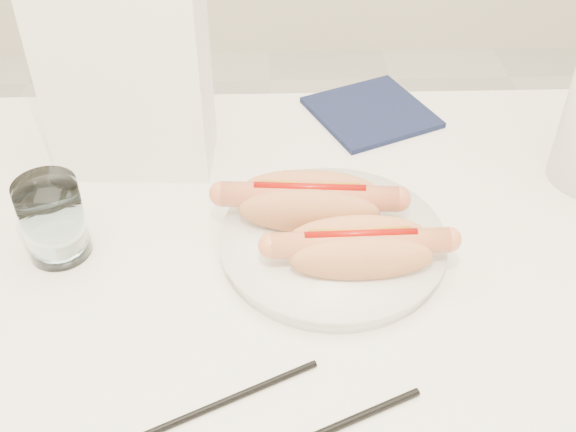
{
  "coord_description": "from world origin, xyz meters",
  "views": [
    {
      "loc": [
        0.0,
        -0.52,
        1.29
      ],
      "look_at": [
        0.02,
        0.03,
        0.82
      ],
      "focal_mm": 43.91,
      "sensor_mm": 36.0,
      "label": 1
    }
  ],
  "objects_px": {
    "plate": "(332,245)",
    "hotdog_right": "(360,248)",
    "water_glass": "(53,219)",
    "table": "(274,323)",
    "napkin_box": "(127,72)",
    "hotdog_left": "(309,202)"
  },
  "relations": [
    {
      "from": "plate",
      "to": "hotdog_right",
      "type": "height_order",
      "value": "hotdog_right"
    },
    {
      "from": "water_glass",
      "to": "table",
      "type": "bearing_deg",
      "value": -14.38
    },
    {
      "from": "table",
      "to": "hotdog_right",
      "type": "xyz_separation_m",
      "value": [
        0.09,
        0.01,
        0.1
      ]
    },
    {
      "from": "napkin_box",
      "to": "hotdog_left",
      "type": "bearing_deg",
      "value": -32.91
    },
    {
      "from": "table",
      "to": "plate",
      "type": "xyz_separation_m",
      "value": [
        0.07,
        0.05,
        0.07
      ]
    },
    {
      "from": "table",
      "to": "plate",
      "type": "height_order",
      "value": "plate"
    },
    {
      "from": "table",
      "to": "hotdog_right",
      "type": "relative_size",
      "value": 6.49
    },
    {
      "from": "plate",
      "to": "hotdog_right",
      "type": "relative_size",
      "value": 1.31
    },
    {
      "from": "water_glass",
      "to": "napkin_box",
      "type": "relative_size",
      "value": 0.37
    },
    {
      "from": "water_glass",
      "to": "plate",
      "type": "bearing_deg",
      "value": -1.66
    },
    {
      "from": "napkin_box",
      "to": "table",
      "type": "bearing_deg",
      "value": -51.41
    },
    {
      "from": "hotdog_right",
      "to": "napkin_box",
      "type": "bearing_deg",
      "value": 137.42
    },
    {
      "from": "water_glass",
      "to": "napkin_box",
      "type": "xyz_separation_m",
      "value": [
        0.07,
        0.18,
        0.08
      ]
    },
    {
      "from": "table",
      "to": "water_glass",
      "type": "xyz_separation_m",
      "value": [
        -0.24,
        0.06,
        0.11
      ]
    },
    {
      "from": "plate",
      "to": "water_glass",
      "type": "xyz_separation_m",
      "value": [
        -0.3,
        0.01,
        0.04
      ]
    },
    {
      "from": "table",
      "to": "napkin_box",
      "type": "relative_size",
      "value": 4.73
    },
    {
      "from": "hotdog_right",
      "to": "napkin_box",
      "type": "height_order",
      "value": "napkin_box"
    },
    {
      "from": "table",
      "to": "napkin_box",
      "type": "distance_m",
      "value": 0.35
    },
    {
      "from": "hotdog_right",
      "to": "table",
      "type": "bearing_deg",
      "value": -175.58
    },
    {
      "from": "table",
      "to": "plate",
      "type": "relative_size",
      "value": 4.95
    },
    {
      "from": "plate",
      "to": "hotdog_left",
      "type": "xyz_separation_m",
      "value": [
        -0.02,
        0.03,
        0.04
      ]
    },
    {
      "from": "plate",
      "to": "hotdog_right",
      "type": "xyz_separation_m",
      "value": [
        0.02,
        -0.04,
        0.03
      ]
    }
  ]
}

